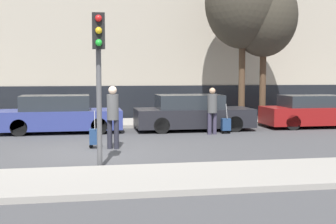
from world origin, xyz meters
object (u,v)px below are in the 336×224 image
at_px(parked_car_3, 314,112).
at_px(bare_tree_down_street, 264,16).
at_px(parked_car_1, 59,115).
at_px(parked_bicycle, 68,115).
at_px(pedestrian_left, 113,113).
at_px(bare_tree_near_crossing, 243,3).
at_px(parked_car_2, 192,113).
at_px(trolley_right, 226,125).
at_px(traffic_light, 99,59).
at_px(pedestrian_right, 212,108).
at_px(trolley_left, 95,137).

distance_m(parked_car_3, bare_tree_down_street, 4.68).
relative_size(parked_car_1, parked_bicycle, 2.54).
xyz_separation_m(pedestrian_left, bare_tree_near_crossing, (5.96, 5.89, 4.17)).
height_order(pedestrian_left, parked_bicycle, pedestrian_left).
bearing_deg(parked_car_1, parked_car_3, -0.45).
relative_size(parked_car_3, bare_tree_down_street, 0.66).
height_order(parked_car_2, parked_car_3, parked_car_2).
relative_size(trolley_right, parked_bicycle, 0.62).
bearing_deg(traffic_light, parked_car_2, 61.09).
bearing_deg(pedestrian_left, parked_car_3, 43.24).
xyz_separation_m(parked_car_1, pedestrian_left, (1.75, -4.09, 0.40)).
bearing_deg(bare_tree_down_street, parked_car_1, -168.49).
bearing_deg(pedestrian_right, pedestrian_left, 25.99).
xyz_separation_m(parked_bicycle, bare_tree_near_crossing, (7.46, -0.22, 4.73)).
bearing_deg(parked_bicycle, parked_car_3, -12.02).
bearing_deg(parked_car_1, bare_tree_down_street, 11.51).
distance_m(pedestrian_left, traffic_light, 3.30).
height_order(trolley_right, bare_tree_down_street, bare_tree_down_street).
distance_m(parked_car_2, pedestrian_left, 5.15).
bearing_deg(parked_bicycle, bare_tree_down_street, -1.81).
distance_m(parked_car_1, trolley_left, 4.12).
bearing_deg(bare_tree_near_crossing, trolley_left, -138.54).
xyz_separation_m(trolley_right, bare_tree_down_street, (2.64, 3.17, 4.32)).
bearing_deg(traffic_light, trolley_right, 49.69).
distance_m(pedestrian_right, traffic_light, 7.10).
xyz_separation_m(pedestrian_right, traffic_light, (-4.20, -5.50, 1.59)).
relative_size(trolley_right, traffic_light, 0.31).
xyz_separation_m(pedestrian_left, trolley_left, (-0.52, 0.17, -0.71)).
xyz_separation_m(trolley_left, parked_bicycle, (-0.98, 5.95, 0.15)).
xyz_separation_m(traffic_light, parked_bicycle, (-1.03, 9.02, -2.05)).
xyz_separation_m(parked_car_3, trolley_left, (-8.92, -3.84, -0.28)).
xyz_separation_m(parked_car_3, pedestrian_right, (-4.68, -1.41, 0.33)).
bearing_deg(bare_tree_near_crossing, parked_car_1, -166.81).
bearing_deg(trolley_left, bare_tree_near_crossing, 41.46).
xyz_separation_m(parked_car_1, traffic_light, (1.27, -6.99, 1.89)).
height_order(trolley_left, bare_tree_near_crossing, bare_tree_near_crossing).
bearing_deg(bare_tree_down_street, parked_bicycle, 178.19).
height_order(pedestrian_right, bare_tree_near_crossing, bare_tree_near_crossing).
relative_size(parked_car_1, parked_car_2, 1.00).
distance_m(parked_car_1, parked_car_2, 5.05).
bearing_deg(traffic_light, parked_car_3, 37.92).
bearing_deg(parked_car_2, bare_tree_down_street, 27.98).
bearing_deg(traffic_light, parked_car_1, 100.28).
distance_m(trolley_right, bare_tree_near_crossing, 6.09).
xyz_separation_m(parked_car_2, parked_car_3, (5.10, 0.07, -0.03)).
distance_m(parked_car_3, bare_tree_near_crossing, 5.54).
bearing_deg(parked_car_1, parked_bicycle, 83.20).
height_order(parked_bicycle, bare_tree_near_crossing, bare_tree_near_crossing).
xyz_separation_m(pedestrian_right, trolley_right, (0.54, 0.08, -0.62)).
height_order(parked_car_1, parked_car_2, parked_car_1).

